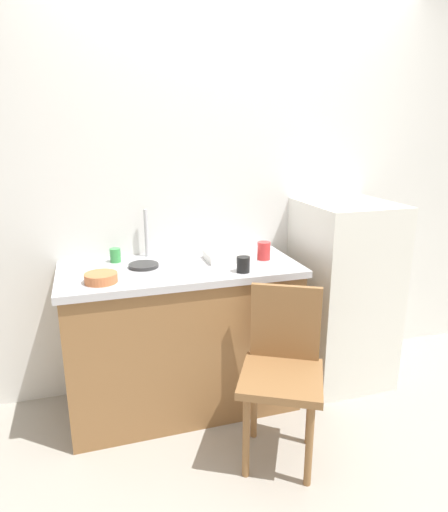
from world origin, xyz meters
name	(u,v)px	position (x,y,z in m)	size (l,w,h in m)	color
ground_plane	(291,456)	(0.00, 0.00, 0.00)	(8.00, 8.00, 0.00)	#9E998E
back_wall	(232,187)	(0.00, 1.00, 1.28)	(4.80, 0.10, 2.57)	silver
cabinet_base	(182,340)	(-0.43, 0.65, 0.43)	(1.32, 0.60, 0.86)	olive
countertop	(180,269)	(-0.43, 0.65, 0.88)	(1.36, 0.64, 0.04)	#B7B7BC
faucet	(146,233)	(-0.58, 0.90, 1.04)	(0.02, 0.02, 0.29)	#B7B7BC
refrigerator	(342,293)	(0.66, 0.65, 0.60)	(0.55, 0.59, 1.21)	silver
chair	(282,367)	(-0.04, 0.06, 0.50)	(0.54, 0.54, 0.89)	olive
dish_tray	(229,255)	(-0.12, 0.68, 0.92)	(0.28, 0.20, 0.05)	white
terracotta_bowl	(101,278)	(-0.88, 0.49, 0.92)	(0.17, 0.17, 0.05)	#C67042
hotplate	(144,266)	(-0.63, 0.68, 0.91)	(0.17, 0.17, 0.02)	#2D2D2D
cup_red	(264,251)	(0.08, 0.63, 0.95)	(0.08, 0.08, 0.11)	red
cup_black	(243,264)	(-0.12, 0.43, 0.94)	(0.07, 0.07, 0.09)	black
cup_green	(115,255)	(-0.78, 0.84, 0.94)	(0.06, 0.06, 0.08)	green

